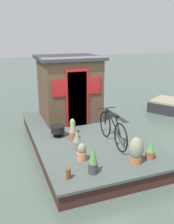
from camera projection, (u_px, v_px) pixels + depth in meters
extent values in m
plane|color=#47564C|center=(85.00, 145.00, 7.35)|extent=(60.00, 60.00, 0.00)
cube|color=#424C47|center=(85.00, 134.00, 7.23)|extent=(5.18, 2.95, 0.06)
cube|color=#381E19|center=(85.00, 140.00, 7.29)|extent=(5.07, 2.89, 0.34)
cube|color=#4C3828|center=(69.00, 89.00, 8.25)|extent=(1.66, 1.80, 1.98)
cube|color=#28282B|center=(68.00, 58.00, 7.94)|extent=(1.86, 2.00, 0.10)
cube|color=maroon|center=(77.00, 100.00, 7.53)|extent=(0.04, 0.60, 1.70)
cube|color=maroon|center=(77.00, 98.00, 7.52)|extent=(0.03, 0.72, 1.80)
cube|color=maroon|center=(94.00, 85.00, 7.60)|extent=(0.03, 0.44, 0.52)
cube|color=maroon|center=(60.00, 88.00, 7.23)|extent=(0.03, 0.44, 0.52)
torus|color=black|center=(105.00, 124.00, 6.90)|extent=(0.72, 0.06, 0.72)
torus|color=black|center=(121.00, 138.00, 6.00)|extent=(0.72, 0.06, 0.72)
cylinder|color=black|center=(113.00, 123.00, 6.34)|extent=(0.92, 0.07, 0.49)
cylinder|color=black|center=(111.00, 113.00, 6.42)|extent=(0.59, 0.06, 0.07)
cylinder|color=black|center=(118.00, 127.00, 6.08)|extent=(0.35, 0.05, 0.45)
cylinder|color=black|center=(106.00, 117.00, 6.79)|extent=(0.12, 0.04, 0.47)
cube|color=black|center=(116.00, 116.00, 6.15)|extent=(0.20, 0.11, 0.06)
cylinder|color=black|center=(107.00, 108.00, 6.68)|extent=(0.04, 0.50, 0.02)
cylinder|color=slate|center=(77.00, 146.00, 6.16)|extent=(0.21, 0.21, 0.22)
cone|color=gray|center=(77.00, 136.00, 6.08)|extent=(0.19, 0.19, 0.30)
cylinder|color=#935138|center=(73.00, 131.00, 7.16)|extent=(0.17, 0.17, 0.17)
ellipsoid|color=#70934C|center=(73.00, 124.00, 7.10)|extent=(0.17, 0.17, 0.33)
cylinder|color=#935138|center=(150.00, 155.00, 5.73)|extent=(0.22, 0.22, 0.18)
cone|color=#4C8942|center=(151.00, 146.00, 5.67)|extent=(0.20, 0.20, 0.24)
cylinder|color=#C6754C|center=(82.00, 156.00, 5.64)|extent=(0.21, 0.21, 0.20)
ellipsoid|color=gray|center=(82.00, 149.00, 5.59)|extent=(0.19, 0.19, 0.26)
cylinder|color=#38383D|center=(93.00, 168.00, 5.12)|extent=(0.20, 0.20, 0.23)
cone|color=#4C8942|center=(93.00, 155.00, 5.02)|extent=(0.18, 0.18, 0.39)
cylinder|color=#935138|center=(73.00, 136.00, 6.73)|extent=(0.22, 0.22, 0.23)
cone|color=gray|center=(73.00, 126.00, 6.65)|extent=(0.20, 0.20, 0.34)
cylinder|color=#B2603D|center=(135.00, 159.00, 5.54)|extent=(0.28, 0.28, 0.15)
ellipsoid|color=gray|center=(136.00, 149.00, 5.46)|extent=(0.33, 0.33, 0.53)
cylinder|color=black|center=(58.00, 129.00, 6.92)|extent=(0.39, 0.39, 0.19)
cylinder|color=black|center=(58.00, 134.00, 6.96)|extent=(0.04, 0.04, 0.12)
cylinder|color=black|center=(58.00, 136.00, 6.98)|extent=(0.27, 0.27, 0.02)
cylinder|color=brown|center=(68.00, 174.00, 4.92)|extent=(0.10, 0.10, 0.19)
sphere|color=brown|center=(68.00, 170.00, 4.89)|extent=(0.11, 0.11, 0.11)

